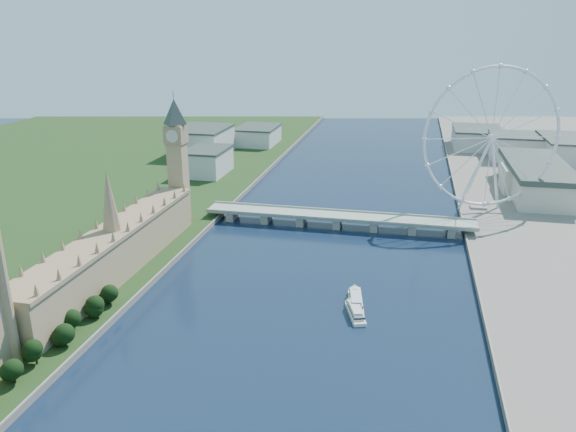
% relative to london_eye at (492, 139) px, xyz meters
% --- Properties ---
extents(tree_row, '(9.35, 169.35, 21.38)m').
position_rel_london_eye_xyz_m(tree_row, '(-232.98, -305.08, -58.50)').
color(tree_row, black).
rests_on(tree_row, ground).
extents(parliament_range, '(24.00, 200.00, 70.00)m').
position_rel_london_eye_xyz_m(parliament_range, '(-247.98, -185.08, -49.04)').
color(parliament_range, tan).
rests_on(parliament_range, ground).
extents(big_ben, '(20.02, 20.02, 110.00)m').
position_rel_london_eye_xyz_m(big_ben, '(-247.98, -77.08, -0.95)').
color(big_ben, tan).
rests_on(big_ben, ground).
extents(westminster_bridge, '(220.00, 22.00, 9.50)m').
position_rel_london_eye_xyz_m(westminster_bridge, '(-119.98, -55.08, -60.89)').
color(westminster_bridge, gray).
rests_on(westminster_bridge, ground).
extents(london_eye, '(113.60, 39.12, 124.30)m').
position_rel_london_eye_xyz_m(london_eye, '(0.00, 0.00, 0.00)').
color(london_eye, silver).
rests_on(london_eye, ground).
extents(county_hall, '(54.00, 144.00, 35.00)m').
position_rel_london_eye_xyz_m(county_hall, '(55.02, 74.92, -67.52)').
color(county_hall, beige).
rests_on(county_hall, ground).
extents(city_skyline, '(505.00, 280.00, 32.00)m').
position_rel_london_eye_xyz_m(city_skyline, '(-80.75, 205.00, -50.56)').
color(city_skyline, beige).
rests_on(city_skyline, ground).
extents(tour_boat_near, '(13.21, 33.01, 7.12)m').
position_rel_london_eye_xyz_m(tour_boat_near, '(-91.25, -189.50, -67.52)').
color(tour_boat_near, beige).
rests_on(tour_boat_near, ground).
extents(tour_boat_far, '(16.03, 30.06, 6.44)m').
position_rel_london_eye_xyz_m(tour_boat_far, '(-90.06, -202.63, -67.52)').
color(tour_boat_far, silver).
rests_on(tour_boat_far, ground).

